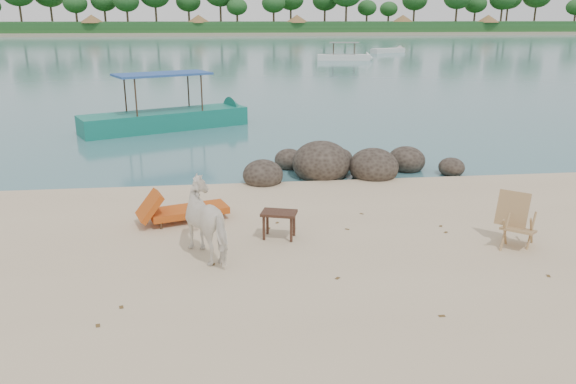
# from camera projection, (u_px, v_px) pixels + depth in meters

# --- Properties ---
(water) EXTENTS (400.00, 400.00, 0.00)m
(water) POSITION_uv_depth(u_px,v_px,m) (233.00, 43.00, 94.67)
(water) COLOR #3C6E78
(water) RESTS_ON ground
(far_shore) EXTENTS (420.00, 90.00, 1.40)m
(far_shore) POSITION_uv_depth(u_px,v_px,m) (227.00, 31.00, 170.52)
(far_shore) COLOR tan
(far_shore) RESTS_ON ground
(far_scenery) EXTENTS (420.00, 18.00, 9.50)m
(far_scenery) POSITION_uv_depth(u_px,v_px,m) (229.00, 21.00, 138.01)
(far_scenery) COLOR #1E4C1E
(far_scenery) RESTS_ON ground
(boulders) EXTENTS (6.30, 2.89, 1.23)m
(boulders) POSITION_uv_depth(u_px,v_px,m) (341.00, 166.00, 15.81)
(boulders) COLOR black
(boulders) RESTS_ON ground
(cow) EXTENTS (1.45, 1.79, 1.38)m
(cow) POSITION_uv_depth(u_px,v_px,m) (211.00, 221.00, 10.21)
(cow) COLOR white
(cow) RESTS_ON ground
(side_table) EXTENTS (0.78, 0.62, 0.55)m
(side_table) POSITION_uv_depth(u_px,v_px,m) (279.00, 226.00, 11.11)
(side_table) COLOR #311A13
(side_table) RESTS_ON ground
(lounge_chair) EXTENTS (2.19, 1.32, 0.62)m
(lounge_chair) POSITION_uv_depth(u_px,v_px,m) (189.00, 208.00, 12.09)
(lounge_chair) COLOR #BF3916
(lounge_chair) RESTS_ON ground
(deck_chair) EXTENTS (0.94, 0.95, 1.00)m
(deck_chair) POSITION_uv_depth(u_px,v_px,m) (519.00, 223.00, 10.63)
(deck_chair) COLOR #A07350
(deck_chair) RESTS_ON ground
(boat_near) EXTENTS (7.36, 4.56, 3.56)m
(boat_near) POSITION_uv_depth(u_px,v_px,m) (163.00, 83.00, 21.88)
(boat_near) COLOR #13705F
(boat_near) RESTS_ON water
(boat_mid) EXTENTS (6.15, 2.26, 2.93)m
(boat_mid) POSITION_uv_depth(u_px,v_px,m) (344.00, 45.00, 57.24)
(boat_mid) COLOR silver
(boat_mid) RESTS_ON water
(boat_far) EXTENTS (5.43, 3.85, 0.64)m
(boat_far) POSITION_uv_depth(u_px,v_px,m) (388.00, 50.00, 69.66)
(boat_far) COLOR silver
(boat_far) RESTS_ON water
(dead_leaves) EXTENTS (7.41, 7.28, 0.00)m
(dead_leaves) POSITION_uv_depth(u_px,v_px,m) (318.00, 263.00, 10.10)
(dead_leaves) COLOR brown
(dead_leaves) RESTS_ON ground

